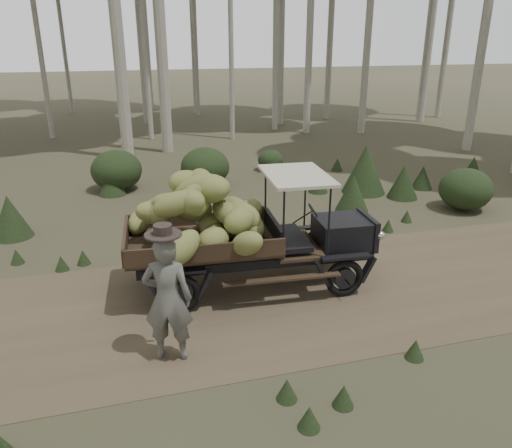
{
  "coord_description": "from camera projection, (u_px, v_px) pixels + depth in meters",
  "views": [
    {
      "loc": [
        -1.95,
        -7.16,
        4.22
      ],
      "look_at": [
        0.22,
        0.56,
        1.17
      ],
      "focal_mm": 35.0,
      "sensor_mm": 36.0,
      "label": 1
    }
  ],
  "objects": [
    {
      "name": "dirt_track",
      "position": [
        253.0,
        301.0,
        8.44
      ],
      "size": [
        70.0,
        4.0,
        0.01
      ],
      "primitive_type": "cube",
      "color": "brown",
      "rests_on": "ground"
    },
    {
      "name": "banana_truck",
      "position": [
        224.0,
        217.0,
        8.41
      ],
      "size": [
        4.51,
        2.39,
        2.22
      ],
      "rotation": [
        0.0,
        0.0,
        -0.07
      ],
      "color": "black",
      "rests_on": "ground"
    },
    {
      "name": "undergrowth",
      "position": [
        170.0,
        231.0,
        9.99
      ],
      "size": [
        24.09,
        20.43,
        1.36
      ],
      "color": "#233319",
      "rests_on": "ground"
    },
    {
      "name": "ground",
      "position": [
        253.0,
        301.0,
        8.44
      ],
      "size": [
        120.0,
        120.0,
        0.0
      ],
      "primitive_type": "plane",
      "color": "#473D2B",
      "rests_on": "ground"
    },
    {
      "name": "farmer",
      "position": [
        168.0,
        298.0,
        6.65
      ],
      "size": [
        0.76,
        0.6,
        1.98
      ],
      "rotation": [
        0.0,
        0.0,
        2.86
      ],
      "color": "#595751",
      "rests_on": "ground"
    }
  ]
}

